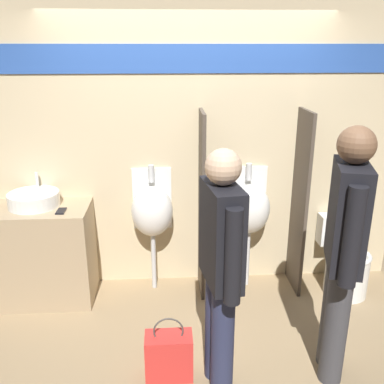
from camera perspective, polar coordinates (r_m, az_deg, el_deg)
The scene contains 13 objects.
ground_plane at distance 3.92m, azimuth 0.17°, elevation -15.50°, with size 16.00×16.00×0.00m, color #997F5B.
display_wall at distance 3.92m, azimuth -0.41°, elevation 6.38°, with size 3.99×0.07×2.70m.
sink_counter at distance 4.13m, azimuth -20.40°, elevation -7.77°, with size 1.05×0.53×0.89m.
sink_basin at distance 3.97m, azimuth -20.33°, elevation -0.91°, with size 0.44×0.44×0.26m.
cell_phone at distance 3.78m, azimuth -17.05°, elevation -2.44°, with size 0.07×0.14×0.01m.
divider_near_counter at distance 3.85m, azimuth 1.30°, elevation -1.85°, with size 0.03×0.41×1.70m.
divider_mid at distance 4.03m, azimuth 14.13°, elevation -1.50°, with size 0.03×0.41×1.70m.
urinal_near_counter at distance 3.92m, azimuth -5.34°, elevation -2.52°, with size 0.38×0.31×1.19m.
urinal_far at distance 3.99m, azimuth 7.65°, elevation -2.20°, with size 0.38×0.31×1.19m.
toilet at distance 4.32m, azimuth 19.70°, elevation -8.86°, with size 0.40×0.57×0.83m.
person_in_vest at distance 2.96m, azimuth 19.55°, elevation -6.97°, with size 0.31×0.60×1.77m.
person_with_lanyard at distance 2.72m, azimuth 3.87°, elevation -9.63°, with size 0.25×0.58×1.66m.
shopping_bag at distance 3.20m, azimuth -3.10°, elevation -20.92°, with size 0.33×0.18×0.48m.
Camera 1 is at (-0.22, -3.22, 2.22)m, focal length 40.00 mm.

